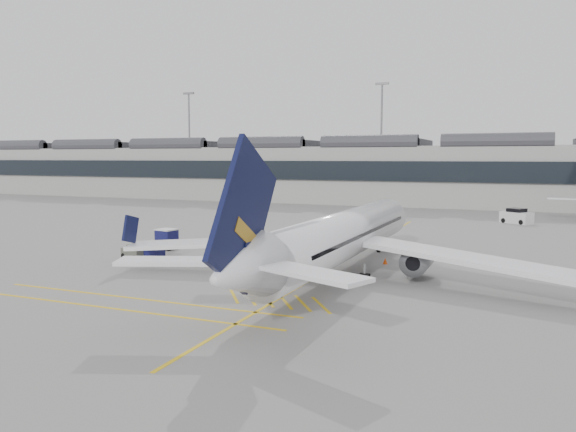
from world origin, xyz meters
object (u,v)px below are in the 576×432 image
at_px(belt_loader, 285,242).
at_px(baggage_cart_a, 244,242).
at_px(ramp_agent_b, 241,249).
at_px(airliner_main, 340,237).
at_px(ramp_agent_a, 277,242).
at_px(pushback_tug, 135,253).

distance_m(belt_loader, baggage_cart_a, 4.64).
bearing_deg(ramp_agent_b, airliner_main, 124.06).
bearing_deg(airliner_main, ramp_agent_b, 160.35).
distance_m(ramp_agent_a, pushback_tug, 12.94).
height_order(airliner_main, baggage_cart_a, airliner_main).
height_order(belt_loader, ramp_agent_b, belt_loader).
relative_size(baggage_cart_a, pushback_tug, 0.70).
bearing_deg(airliner_main, belt_loader, 130.86).
distance_m(airliner_main, pushback_tug, 19.11).
bearing_deg(belt_loader, baggage_cart_a, -139.39).
bearing_deg(belt_loader, pushback_tug, -145.22).
xyz_separation_m(baggage_cart_a, ramp_agent_a, (3.24, 0.52, 0.05)).
bearing_deg(ramp_agent_a, pushback_tug, -158.51).
bearing_deg(airliner_main, pushback_tug, -178.92).
height_order(baggage_cart_a, pushback_tug, baggage_cart_a).
bearing_deg(baggage_cart_a, airliner_main, -40.24).
xyz_separation_m(airliner_main, ramp_agent_a, (-8.64, 7.77, -2.00)).
distance_m(belt_loader, ramp_agent_b, 7.18).
relative_size(airliner_main, ramp_agent_b, 23.30).
bearing_deg(belt_loader, airliner_main, -63.84).
relative_size(belt_loader, ramp_agent_b, 2.65).
relative_size(baggage_cart_a, ramp_agent_a, 0.93).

